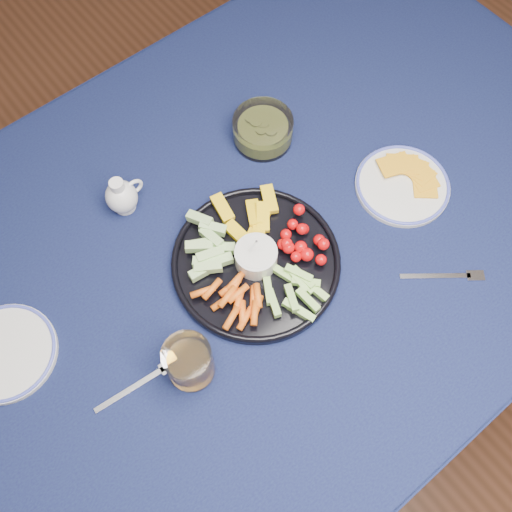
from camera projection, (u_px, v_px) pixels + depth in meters
dining_table at (249, 255)px, 1.19m from camera, size 1.67×1.07×0.75m
crudite_platter at (255, 261)px, 1.07m from camera, size 0.32×0.32×0.10m
creamer_pitcher at (122, 196)px, 1.10m from camera, size 0.08×0.06×0.09m
pickle_bowl at (263, 130)px, 1.19m from camera, size 0.13×0.13×0.06m
cheese_plate at (403, 184)px, 1.15m from camera, size 0.19×0.19×0.02m
juice_tumbler at (190, 363)px, 0.96m from camera, size 0.08×0.08×0.10m
fork_left at (144, 381)px, 0.99m from camera, size 0.16×0.03×0.00m
fork_right at (449, 276)px, 1.07m from camera, size 0.13×0.11×0.00m
side_plate_extra at (5, 353)px, 1.00m from camera, size 0.18×0.18×0.01m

